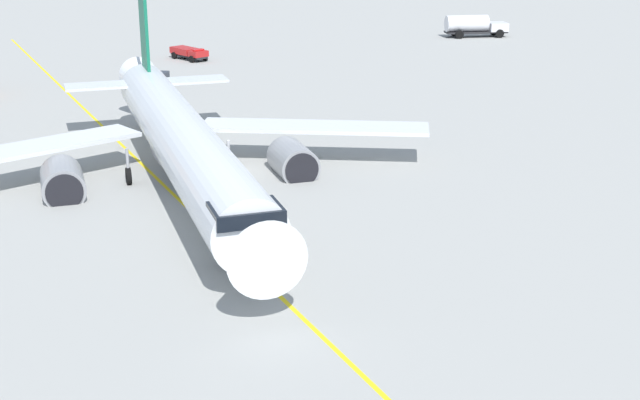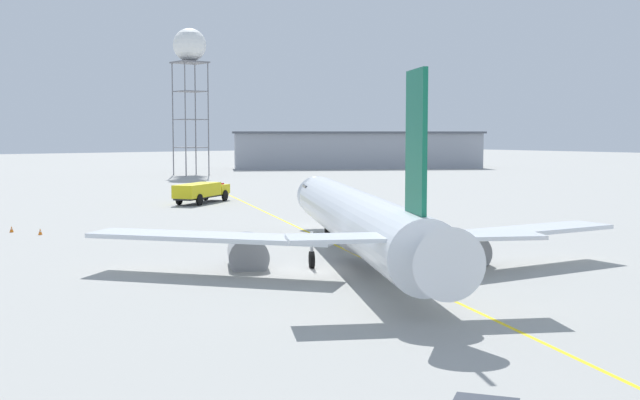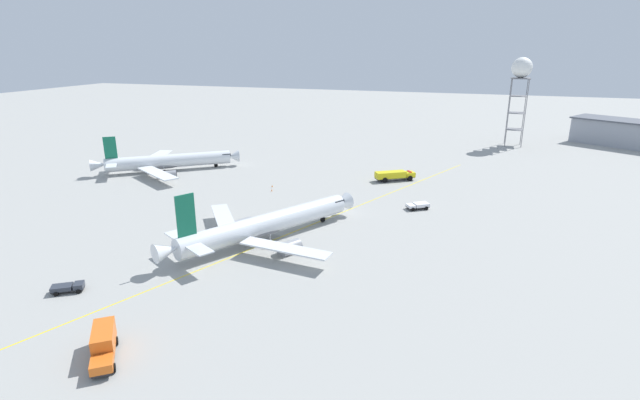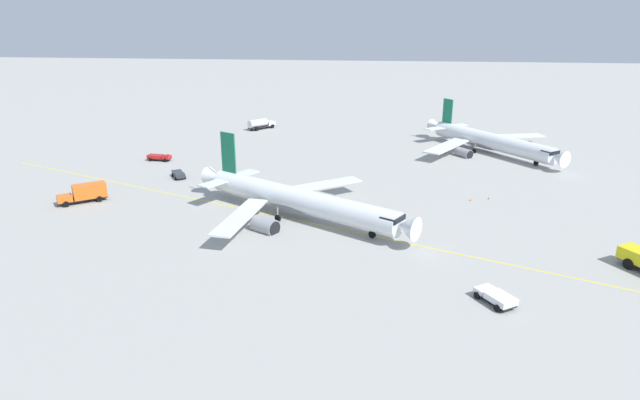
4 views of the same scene
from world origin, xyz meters
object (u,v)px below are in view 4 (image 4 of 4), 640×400
airliner_secondary (489,141)px  safety_cone_mid (489,198)px  airliner_main (297,201)px  safety_cone_near (471,199)px  fuel_tanker_truck (260,124)px  catering_truck_truck (85,193)px  baggage_truck_truck (179,174)px  ops_pickup_truck (159,157)px  pushback_tug_truck (496,297)px

airliner_secondary → safety_cone_mid: airliner_secondary is taller
airliner_main → safety_cone_near: airliner_main is taller
airliner_secondary → fuel_tanker_truck: (20.14, 58.70, -1.04)m
catering_truck_truck → baggage_truck_truck: bearing=-161.3°
fuel_tanker_truck → ops_pickup_truck: (-36.40, 14.58, -0.75)m
catering_truck_truck → safety_cone_mid: size_ratio=13.96×
baggage_truck_truck → safety_cone_mid: baggage_truck_truck is taller
safety_cone_mid → airliner_main: bearing=111.8°
safety_cone_near → safety_cone_mid: size_ratio=1.00×
fuel_tanker_truck → safety_cone_mid: (-54.70, -53.02, -1.28)m
ops_pickup_truck → catering_truck_truck: catering_truck_truck is taller
ops_pickup_truck → airliner_secondary: bearing=18.0°
safety_cone_mid → baggage_truck_truck: bearing=84.0°
airliner_main → ops_pickup_truck: bearing=169.3°
fuel_tanker_truck → catering_truck_truck: bearing=-154.2°
airliner_secondary → pushback_tug_truck: airliner_secondary is taller
catering_truck_truck → safety_cone_mid: bearing=150.4°
fuel_tanker_truck → safety_cone_near: bearing=-98.6°
airliner_secondary → pushback_tug_truck: bearing=-46.3°
airliner_main → catering_truck_truck: bearing=-154.4°
catering_truck_truck → baggage_truck_truck: catering_truck_truck is taller
pushback_tug_truck → baggage_truck_truck: (43.10, 52.98, -0.09)m
safety_cone_near → airliner_main: bearing=111.7°
airliner_main → pushback_tug_truck: airliner_main is taller
fuel_tanker_truck → baggage_truck_truck: fuel_tanker_truck is taller
catering_truck_truck → fuel_tanker_truck: bearing=-141.7°
safety_cone_near → pushback_tug_truck: bearing=176.3°
airliner_secondary → safety_cone_mid: size_ratio=61.43×
baggage_truck_truck → safety_cone_near: bearing=49.2°
pushback_tug_truck → ops_pickup_truck: size_ratio=0.99×
airliner_secondary → pushback_tug_truck: size_ratio=6.50×
airliner_secondary → airliner_main: bearing=-75.8°
pushback_tug_truck → safety_cone_near: size_ratio=9.44×
baggage_truck_truck → airliner_secondary: bearing=80.8°
airliner_main → fuel_tanker_truck: size_ratio=4.85×
airliner_main → catering_truck_truck: 37.38m
airliner_main → safety_cone_mid: airliner_main is taller
airliner_main → airliner_secondary: airliner_main is taller
airliner_secondary → ops_pickup_truck: (-16.26, 73.28, -1.80)m
baggage_truck_truck → safety_cone_mid: (-6.15, -58.62, -0.44)m
baggage_truck_truck → pushback_tug_truck: bearing=17.8°
baggage_truck_truck → safety_cone_mid: size_ratio=8.35×
ops_pickup_truck → baggage_truck_truck: bearing=-48.0°
ops_pickup_truck → safety_cone_mid: (-18.30, -67.60, -0.53)m
pushback_tug_truck → ops_pickup_truck: 83.02m
airliner_secondary → catering_truck_truck: size_ratio=4.40×
safety_cone_near → safety_cone_mid: 3.60m
airliner_main → baggage_truck_truck: 32.76m
fuel_tanker_truck → airliner_secondary: bearing=-69.1°
fuel_tanker_truck → ops_pickup_truck: 39.22m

